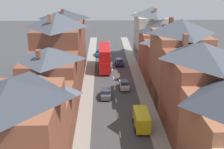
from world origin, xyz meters
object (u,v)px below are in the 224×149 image
object	(u,v)px
delivery_van	(142,119)
double_decker_bus_lead	(104,57)
car_parked_left_b	(120,62)
car_parked_left_a	(124,85)
car_mid_black	(99,53)
car_near_silver	(106,93)

from	to	relation	value
delivery_van	double_decker_bus_lead	bearing A→B (deg)	99.87
delivery_van	car_parked_left_b	bearing A→B (deg)	92.37
car_parked_left_a	car_parked_left_b	xyz separation A→B (m)	(0.00, 15.68, 0.02)
double_decker_bus_lead	car_parked_left_a	xyz separation A→B (m)	(3.61, -12.51, -1.99)
car_mid_black	delivery_van	size ratio (longest dim) A/B	0.87
car_parked_left_a	car_near_silver	bearing A→B (deg)	-128.93
car_mid_black	car_near_silver	bearing A→B (deg)	-87.46
car_parked_left_a	delivery_van	bearing A→B (deg)	-85.27
car_near_silver	car_mid_black	xyz separation A→B (m)	(-1.30, 29.31, -0.00)
car_near_silver	car_mid_black	distance (m)	29.34
car_near_silver	car_parked_left_a	world-z (taller)	car_near_silver
car_parked_left_b	delivery_van	size ratio (longest dim) A/B	0.73
car_parked_left_b	car_parked_left_a	bearing A→B (deg)	-90.00
car_near_silver	delivery_van	xyz separation A→B (m)	(4.90, -11.24, 0.51)
car_near_silver	car_parked_left_a	bearing A→B (deg)	51.07
double_decker_bus_lead	car_parked_left_b	bearing A→B (deg)	41.34
car_parked_left_b	delivery_van	bearing A→B (deg)	-87.63
car_mid_black	car_parked_left_b	world-z (taller)	car_parked_left_b
car_near_silver	car_parked_left_b	distance (m)	20.46
delivery_van	car_parked_left_a	bearing A→B (deg)	94.73
car_near_silver	delivery_van	world-z (taller)	delivery_van
car_parked_left_a	car_parked_left_b	bearing A→B (deg)	90.00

